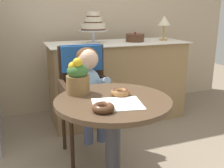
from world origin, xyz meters
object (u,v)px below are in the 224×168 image
at_px(wicker_chair, 84,83).
at_px(donut_front, 120,92).
at_px(seated_child, 89,83).
at_px(flower_vase, 78,77).
at_px(table_lamp, 164,22).
at_px(tiered_cake_stand, 93,25).
at_px(round_layer_cake, 135,38).
at_px(cafe_table, 113,130).
at_px(donut_mid, 103,107).

distance_m(wicker_chair, donut_front, 0.66).
distance_m(seated_child, flower_vase, 0.42).
xyz_separation_m(wicker_chair, table_lamp, (1.12, 0.57, 0.48)).
height_order(wicker_chair, seated_child, seated_child).
xyz_separation_m(flower_vase, table_lamp, (1.29, 1.08, 0.29)).
height_order(wicker_chair, tiered_cake_stand, tiered_cake_stand).
bearing_deg(table_lamp, round_layer_cake, 178.12).
bearing_deg(donut_front, cafe_table, -144.12).
xyz_separation_m(seated_child, donut_front, (0.07, -0.49, 0.06)).
height_order(seated_child, flower_vase, same).
bearing_deg(seated_child, flower_vase, -115.53).
bearing_deg(cafe_table, flower_vase, 133.60).
distance_m(wicker_chair, donut_mid, 0.88).
bearing_deg(table_lamp, flower_vase, -139.93).
bearing_deg(flower_vase, round_layer_cake, 49.78).
bearing_deg(round_layer_cake, table_lamp, -1.88).
distance_m(seated_child, donut_mid, 0.72).
bearing_deg(round_layer_cake, seated_child, -135.62).
xyz_separation_m(donut_mid, table_lamp, (1.24, 1.44, 0.37)).
relative_size(seated_child, table_lamp, 2.55).
relative_size(wicker_chair, table_lamp, 3.35).
height_order(cafe_table, table_lamp, table_lamp).
xyz_separation_m(seated_child, flower_vase, (-0.17, -0.35, 0.15)).
distance_m(seated_child, round_layer_cake, 1.09).
bearing_deg(donut_front, tiered_cake_stand, 80.85).
xyz_separation_m(tiered_cake_stand, round_layer_cake, (0.48, -0.02, -0.15)).
height_order(donut_front, round_layer_cake, round_layer_cake).
height_order(tiered_cake_stand, table_lamp, tiered_cake_stand).
bearing_deg(flower_vase, donut_mid, -81.57).
height_order(flower_vase, table_lamp, table_lamp).
height_order(donut_front, donut_mid, same).
relative_size(donut_front, round_layer_cake, 0.58).
distance_m(round_layer_cake, table_lamp, 0.40).
relative_size(wicker_chair, seated_child, 1.31).
bearing_deg(round_layer_cake, donut_mid, -121.08).
distance_m(wicker_chair, flower_vase, 0.57).
bearing_deg(flower_vase, table_lamp, 40.07).
bearing_deg(seated_child, tiered_cake_stand, 70.24).
bearing_deg(table_lamp, donut_front, -130.69).
height_order(cafe_table, wicker_chair, wicker_chair).
relative_size(donut_mid, round_layer_cake, 0.59).
bearing_deg(round_layer_cake, flower_vase, -130.22).
relative_size(flower_vase, tiered_cake_stand, 0.73).
xyz_separation_m(wicker_chair, flower_vase, (-0.17, -0.51, 0.19)).
height_order(seated_child, table_lamp, table_lamp).
xyz_separation_m(donut_mid, tiered_cake_stand, (0.39, 1.47, 0.35)).
distance_m(cafe_table, tiered_cake_stand, 1.45).
distance_m(donut_front, tiered_cake_stand, 1.32).
bearing_deg(donut_mid, wicker_chair, 82.29).
bearing_deg(round_layer_cake, wicker_chair, -142.30).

